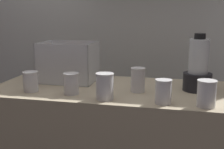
{
  "coord_description": "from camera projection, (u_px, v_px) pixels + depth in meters",
  "views": [
    {
      "loc": [
        0.38,
        -1.64,
        1.34
      ],
      "look_at": [
        0.0,
        0.0,
        0.98
      ],
      "focal_mm": 47.66,
      "sensor_mm": 36.0,
      "label": 1
    }
  ],
  "objects": [
    {
      "name": "juice_cup_mango_right",
      "position": [
        138.0,
        81.0,
        1.64
      ],
      "size": [
        0.08,
        0.08,
        0.13
      ],
      "color": "white",
      "rests_on": "counter"
    },
    {
      "name": "blender_pitcher",
      "position": [
        198.0,
        69.0,
        1.66
      ],
      "size": [
        0.16,
        0.16,
        0.32
      ],
      "color": "black",
      "rests_on": "counter"
    },
    {
      "name": "juice_cup_pomegranate_rightmost",
      "position": [
        206.0,
        95.0,
        1.38
      ],
      "size": [
        0.09,
        0.09,
        0.13
      ],
      "color": "white",
      "rests_on": "counter"
    },
    {
      "name": "juice_cup_carrot_far_left",
      "position": [
        31.0,
        83.0,
        1.65
      ],
      "size": [
        0.09,
        0.09,
        0.11
      ],
      "color": "white",
      "rests_on": "counter"
    },
    {
      "name": "juice_cup_mango_far_right",
      "position": [
        163.0,
        93.0,
        1.43
      ],
      "size": [
        0.08,
        0.08,
        0.12
      ],
      "color": "white",
      "rests_on": "counter"
    },
    {
      "name": "juice_cup_carrot_middle",
      "position": [
        105.0,
        88.0,
        1.5
      ],
      "size": [
        0.09,
        0.09,
        0.14
      ],
      "color": "white",
      "rests_on": "counter"
    },
    {
      "name": "juice_cup_carrot_left",
      "position": [
        71.0,
        85.0,
        1.6
      ],
      "size": [
        0.08,
        0.08,
        0.12
      ],
      "color": "white",
      "rests_on": "counter"
    },
    {
      "name": "carrot_display_bin",
      "position": [
        69.0,
        69.0,
        1.9
      ],
      "size": [
        0.34,
        0.26,
        0.25
      ],
      "color": "white",
      "rests_on": "counter"
    },
    {
      "name": "back_wall_unit",
      "position": [
        134.0,
        20.0,
        2.39
      ],
      "size": [
        2.6,
        0.24,
        2.5
      ],
      "color": "silver",
      "rests_on": "ground_plane"
    }
  ]
}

